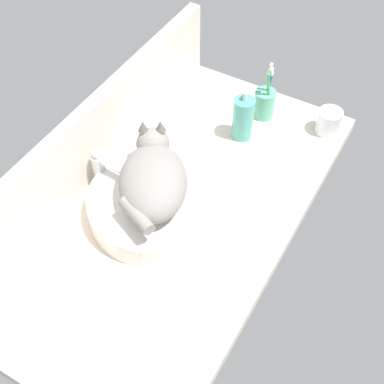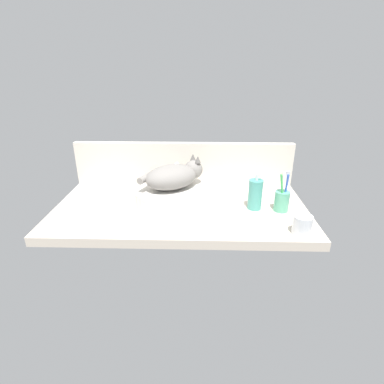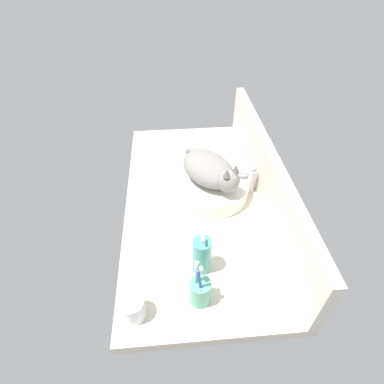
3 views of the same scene
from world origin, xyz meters
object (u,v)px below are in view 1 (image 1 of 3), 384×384
toothbrush_cup (265,103)px  water_glass (328,123)px  faucet (102,168)px  cat (153,177)px  sink_basin (155,204)px  soap_dispenser (243,118)px

toothbrush_cup → water_glass: toothbrush_cup is taller
toothbrush_cup → faucet: bearing=152.2°
faucet → toothbrush_cup: 54.59cm
toothbrush_cup → cat: bearing=169.2°
faucet → water_glass: (51.26, -45.16, -3.97)cm
sink_basin → faucet: (1.04, 17.02, 3.90)cm
faucet → soap_dispenser: bearing=-32.7°
faucet → soap_dispenser: 43.68cm
cat → water_glass: size_ratio=3.95×
soap_dispenser → faucet: bearing=147.3°
soap_dispenser → cat: bearing=168.6°
sink_basin → water_glass: size_ratio=4.57×
faucet → soap_dispenser: soap_dispenser is taller
water_glass → toothbrush_cup: bearing=98.7°
cat → water_glass: 59.52cm
soap_dispenser → toothbrush_cup: size_ratio=0.91×
sink_basin → soap_dispenser: bearing=-9.9°
sink_basin → toothbrush_cup: (49.29, -8.42, 1.59)cm
toothbrush_cup → water_glass: size_ratio=2.45×
cat → toothbrush_cup: bearing=-10.8°
toothbrush_cup → water_glass: 20.02cm
faucet → sink_basin: bearing=-93.5°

